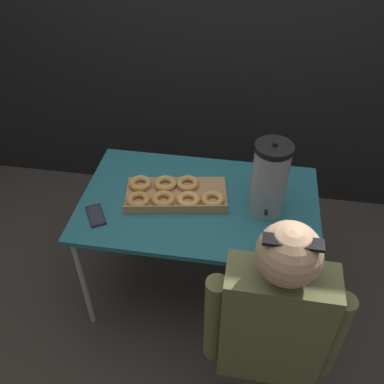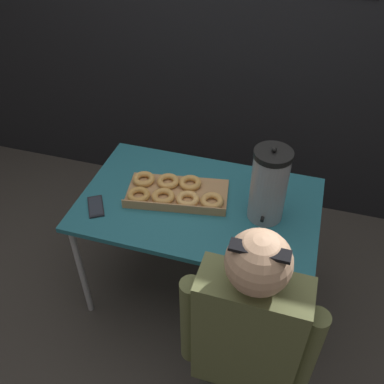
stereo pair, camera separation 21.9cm
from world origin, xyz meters
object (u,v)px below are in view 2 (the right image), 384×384
coffee_urn (269,185)px  person_seated (245,351)px  donut_box (174,192)px  cell_phone (96,206)px

coffee_urn → person_seated: size_ratio=0.32×
donut_box → person_seated: 0.89m
cell_phone → person_seated: (0.88, -0.50, -0.11)m
donut_box → cell_phone: size_ratio=3.26×
cell_phone → person_seated: 1.02m
person_seated → coffee_urn: bearing=-85.5°
coffee_urn → cell_phone: (-0.84, -0.19, -0.19)m
coffee_urn → donut_box: bearing=178.4°
coffee_urn → person_seated: person_seated is taller
donut_box → cell_phone: (-0.36, -0.20, -0.02)m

